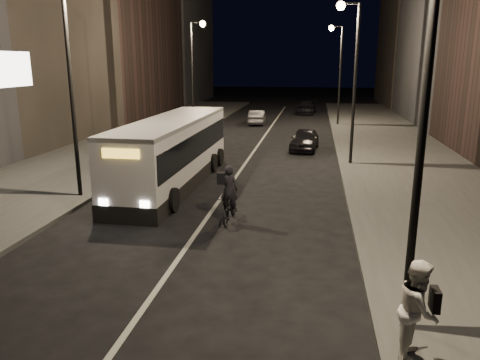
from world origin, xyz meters
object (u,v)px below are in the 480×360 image
at_px(streetlight_left_far, 195,62).
at_px(city_bus, 173,149).
at_px(streetlight_right_mid, 351,62).
at_px(cyclist_on_bicycle, 230,203).
at_px(streetlight_left_near, 75,62).
at_px(streetlight_right_near, 413,63).
at_px(pedestrian_woman, 418,310).
at_px(car_far, 306,107).
at_px(streetlight_right_far, 337,62).
at_px(car_mid, 257,117).
at_px(car_near, 305,140).

height_order(streetlight_left_far, city_bus, streetlight_left_far).
bearing_deg(streetlight_left_far, streetlight_right_mid, -43.16).
xyz_separation_m(streetlight_left_far, cyclist_on_bicycle, (6.20, -19.82, -4.69)).
bearing_deg(streetlight_left_near, city_bus, 44.74).
relative_size(streetlight_right_near, pedestrian_woman, 4.32).
bearing_deg(streetlight_left_far, city_bus, -79.52).
relative_size(streetlight_left_near, cyclist_on_bicycle, 4.00).
distance_m(city_bus, cyclist_on_bicycle, 5.79).
bearing_deg(streetlight_right_near, car_far, 93.61).
bearing_deg(streetlight_right_far, cyclist_on_bicycle, -99.80).
bearing_deg(streetlight_right_far, pedestrian_woman, -89.53).
distance_m(streetlight_left_near, cyclist_on_bicycle, 7.98).
xyz_separation_m(streetlight_right_far, pedestrian_woman, (0.27, -33.00, -4.26)).
xyz_separation_m(cyclist_on_bicycle, car_mid, (-2.25, 25.89, -0.05)).
relative_size(streetlight_right_mid, car_near, 2.08).
height_order(streetlight_left_far, car_near, streetlight_left_far).
bearing_deg(car_mid, cyclist_on_bicycle, 92.03).
distance_m(car_near, car_mid, 12.66).
bearing_deg(car_mid, streetlight_left_far, 54.01).
height_order(streetlight_left_near, city_bus, streetlight_left_near).
relative_size(streetlight_right_mid, streetlight_right_far, 1.00).
distance_m(streetlight_right_near, city_bus, 13.86).
bearing_deg(cyclist_on_bicycle, car_near, 83.37).
bearing_deg(pedestrian_woman, streetlight_right_near, 28.25).
distance_m(streetlight_right_near, car_near, 20.89).
xyz_separation_m(streetlight_right_near, streetlight_left_far, (-10.66, 26.00, 0.00)).
xyz_separation_m(city_bus, car_far, (5.23, 30.72, -0.94)).
xyz_separation_m(streetlight_right_far, streetlight_left_far, (-10.66, -6.00, 0.00)).
bearing_deg(streetlight_right_far, city_bus, -110.31).
height_order(streetlight_right_mid, streetlight_left_far, same).
height_order(streetlight_right_near, streetlight_left_near, same).
xyz_separation_m(streetlight_right_near, car_mid, (-6.71, 32.07, -4.74)).
bearing_deg(car_mid, city_bus, 84.00).
distance_m(streetlight_right_mid, city_bus, 10.14).
bearing_deg(car_far, pedestrian_woman, -81.12).
xyz_separation_m(streetlight_right_mid, streetlight_left_near, (-10.66, -8.00, 0.00)).
distance_m(streetlight_right_mid, streetlight_right_far, 16.00).
xyz_separation_m(streetlight_right_mid, car_mid, (-6.71, 16.07, -4.74)).
relative_size(streetlight_right_near, streetlight_left_near, 1.00).
distance_m(streetlight_right_far, car_mid, 8.22).
distance_m(streetlight_left_near, streetlight_left_far, 18.00).
bearing_deg(streetlight_left_near, cyclist_on_bicycle, -16.32).
xyz_separation_m(car_near, car_far, (-0.36, 21.28, 0.01)).
height_order(streetlight_left_near, pedestrian_woman, streetlight_left_near).
bearing_deg(city_bus, streetlight_right_mid, 34.21).
xyz_separation_m(pedestrian_woman, car_mid, (-6.98, 33.07, -0.48)).
xyz_separation_m(city_bus, car_mid, (1.14, 21.28, -0.99)).
height_order(streetlight_right_mid, car_near, streetlight_right_mid).
bearing_deg(streetlight_right_far, streetlight_left_near, -113.96).
height_order(streetlight_left_near, streetlight_left_far, same).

